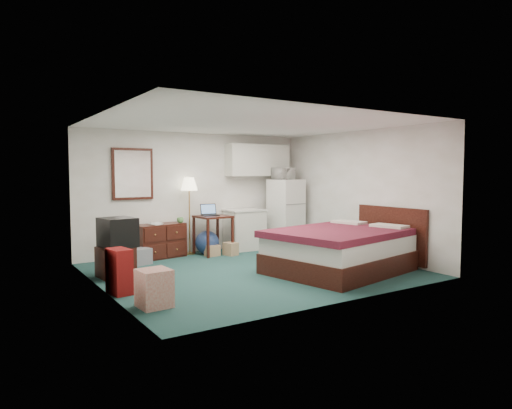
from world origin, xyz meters
TOP-DOWN VIEW (x-y plane):
  - floor at (0.00, 0.00)m, footprint 5.00×4.50m
  - ceiling at (0.00, 0.00)m, footprint 5.00×4.50m
  - walls at (0.00, 0.00)m, footprint 5.01×4.51m
  - mirror at (-1.35, 2.22)m, footprint 0.80×0.06m
  - upper_cabinets at (1.45, 2.08)m, footprint 1.50×0.35m
  - headboard at (2.46, -0.87)m, footprint 0.06×1.56m
  - dresser at (-0.91, 1.98)m, footprint 1.05×0.62m
  - floor_lamp at (-0.24, 2.05)m, footprint 0.44×0.44m
  - desk at (0.13, 1.72)m, footprint 0.67×0.67m
  - exercise_ball at (0.05, 1.82)m, footprint 0.58×0.58m
  - kitchen_counter at (1.00, 1.91)m, footprint 0.79×0.62m
  - fridge at (1.97, 1.70)m, footprint 0.70×0.70m
  - bed at (1.18, -0.87)m, footprint 2.51×2.13m
  - tv_stand at (-2.11, 0.76)m, footprint 0.55×0.59m
  - suitcase at (-2.35, -0.28)m, footprint 0.30×0.42m
  - retail_box at (-2.17, -1.13)m, footprint 0.40×0.40m
  - file_bin at (-1.49, 1.56)m, footprint 0.48×0.41m
  - cardboard_box_a at (0.05, 1.60)m, footprint 0.28×0.25m
  - cardboard_box_b at (0.40, 1.46)m, footprint 0.28×0.31m
  - laptop at (0.09, 1.75)m, footprint 0.36×0.31m
  - crt_tv at (-2.07, 0.77)m, footprint 0.59×0.62m
  - microwave at (1.92, 1.75)m, footprint 0.55×0.40m
  - book_a at (-1.11, 1.87)m, footprint 0.18×0.06m
  - book_b at (-1.04, 2.01)m, footprint 0.18×0.05m
  - mug at (-0.49, 1.93)m, footprint 0.14×0.11m

SIDE VIEW (x-z plane):
  - floor at x=0.00m, z-range -0.01..0.01m
  - cardboard_box_a at x=0.05m, z-range 0.00..0.22m
  - cardboard_box_b at x=0.40m, z-range 0.00..0.26m
  - file_bin at x=-1.49m, z-range 0.00..0.29m
  - retail_box at x=-2.17m, z-range 0.00..0.47m
  - exercise_ball at x=0.05m, z-range 0.00..0.49m
  - tv_stand at x=-2.11m, z-range 0.00..0.49m
  - suitcase at x=-2.35m, z-range 0.00..0.63m
  - dresser at x=-0.91m, z-range 0.00..0.67m
  - bed at x=1.18m, z-range 0.00..0.71m
  - desk at x=0.13m, z-range 0.00..0.80m
  - kitchen_counter at x=1.00m, z-range 0.00..0.85m
  - headboard at x=2.46m, z-range 0.05..1.05m
  - crt_tv at x=-2.07m, z-range 0.49..0.96m
  - mug at x=-0.49m, z-range 0.67..0.81m
  - fridge at x=1.97m, z-range 0.00..1.52m
  - floor_lamp at x=-0.24m, z-range 0.00..1.58m
  - book_b at x=-1.04m, z-range 0.67..0.91m
  - book_a at x=-1.11m, z-range 0.67..0.92m
  - laptop at x=0.09m, z-range 0.80..1.03m
  - walls at x=0.00m, z-range 0.00..2.50m
  - mirror at x=-1.35m, z-range 1.15..2.15m
  - microwave at x=1.92m, z-range 1.52..1.85m
  - upper_cabinets at x=1.45m, z-range 1.60..2.30m
  - ceiling at x=0.00m, z-range 2.50..2.50m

